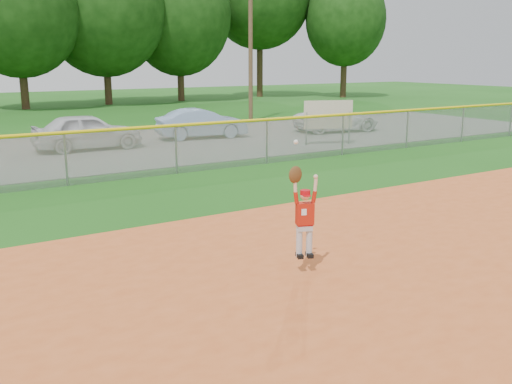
% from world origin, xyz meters
% --- Properties ---
extents(ground, '(120.00, 120.00, 0.00)m').
position_xyz_m(ground, '(0.00, 0.00, 0.00)').
color(ground, '#185112').
rests_on(ground, ground).
extents(parking_strip, '(44.00, 10.00, 0.03)m').
position_xyz_m(parking_strip, '(0.00, 16.00, 0.01)').
color(parking_strip, slate).
rests_on(parking_strip, ground).
extents(car_white_a, '(4.17, 1.74, 1.41)m').
position_xyz_m(car_white_a, '(-0.99, 16.14, 0.73)').
color(car_white_a, silver).
rests_on(car_white_a, parking_strip).
extents(car_blue, '(4.13, 1.94, 1.31)m').
position_xyz_m(car_blue, '(4.26, 16.76, 0.68)').
color(car_blue, '#7C97B9').
rests_on(car_blue, parking_strip).
extents(car_white_b, '(4.43, 2.53, 1.17)m').
position_xyz_m(car_white_b, '(10.96, 15.50, 0.61)').
color(car_white_b, white).
rests_on(car_white_b, parking_strip).
extents(sponsor_sign, '(1.96, 0.77, 1.84)m').
position_xyz_m(sponsor_sign, '(7.76, 12.21, 1.21)').
color(sponsor_sign, gray).
rests_on(sponsor_sign, ground).
extents(outfield_fence, '(40.06, 0.10, 1.55)m').
position_xyz_m(outfield_fence, '(0.00, 10.00, 0.88)').
color(outfield_fence, gray).
rests_on(outfield_fence, ground).
extents(power_lines, '(19.40, 0.24, 9.00)m').
position_xyz_m(power_lines, '(1.00, 22.00, 4.68)').
color(power_lines, '#4C3823').
rests_on(power_lines, ground).
extents(ballplayer, '(0.50, 0.31, 1.95)m').
position_xyz_m(ballplayer, '(-1.73, 1.09, 1.06)').
color(ballplayer, silver).
rests_on(ballplayer, ground).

